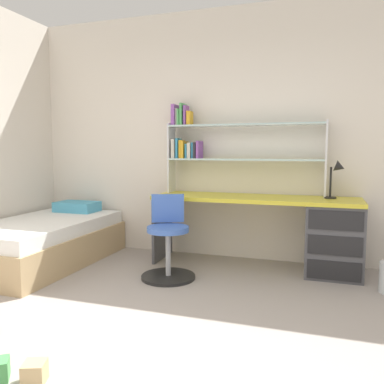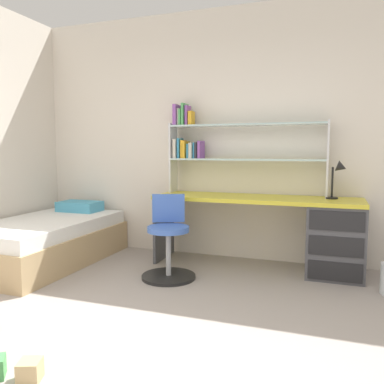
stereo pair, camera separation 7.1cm
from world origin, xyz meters
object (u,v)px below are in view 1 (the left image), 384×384
at_px(bookshelf_hutch, 220,143).
at_px(desk_lamp, 338,173).
at_px(bed_platform, 43,241).
at_px(toy_block_natural_1, 35,373).
at_px(swivel_chair, 168,245).
at_px(desk, 311,231).

distance_m(bookshelf_hutch, desk_lamp, 1.26).
height_order(bed_platform, toy_block_natural_1, bed_platform).
height_order(desk_lamp, swivel_chair, desk_lamp).
height_order(swivel_chair, bed_platform, swivel_chair).
distance_m(desk, bed_platform, 2.84).
relative_size(desk, toy_block_natural_1, 18.55).
distance_m(desk_lamp, swivel_chair, 1.80).
relative_size(desk, bookshelf_hutch, 1.24).
distance_m(swivel_chair, bed_platform, 1.47).
height_order(desk_lamp, bed_platform, desk_lamp).
relative_size(bookshelf_hutch, swivel_chair, 2.15).
bearing_deg(swivel_chair, bed_platform, 179.28).
bearing_deg(desk_lamp, desk, -166.29).
xyz_separation_m(bookshelf_hutch, toy_block_natural_1, (-0.33, -2.63, -1.25)).
xyz_separation_m(desk_lamp, swivel_chair, (-1.53, -0.66, -0.69)).
xyz_separation_m(desk, swivel_chair, (-1.30, -0.61, -0.11)).
bearing_deg(toy_block_natural_1, desk_lamp, 58.32).
distance_m(desk, desk_lamp, 0.63).
relative_size(desk, bed_platform, 1.17).
height_order(desk, toy_block_natural_1, desk).
height_order(swivel_chair, toy_block_natural_1, swivel_chair).
relative_size(desk, swivel_chair, 2.66).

